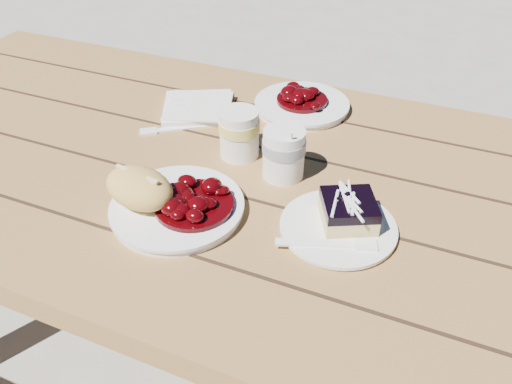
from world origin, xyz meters
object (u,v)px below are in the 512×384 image
at_px(bread_roll, 139,188).
at_px(blueberry_cake, 348,211).
at_px(second_cup, 239,134).
at_px(main_plate, 177,208).
at_px(second_plate, 302,105).
at_px(dessert_plate, 338,228).
at_px(coffee_cup, 284,154).
at_px(picnic_table, 278,242).

bearing_deg(bread_roll, blueberry_cake, 16.20).
height_order(blueberry_cake, second_cup, second_cup).
bearing_deg(second_cup, main_plate, -96.87).
height_order(blueberry_cake, second_plate, blueberry_cake).
distance_m(main_plate, bread_roll, 0.07).
bearing_deg(blueberry_cake, second_cup, 126.88).
height_order(main_plate, bread_roll, bread_roll).
relative_size(dessert_plate, second_cup, 1.93).
relative_size(main_plate, bread_roll, 1.75).
bearing_deg(main_plate, coffee_cup, 53.20).
bearing_deg(dessert_plate, blueberry_cake, 56.31).
xyz_separation_m(picnic_table, main_plate, (-0.12, -0.16, 0.17)).
bearing_deg(dessert_plate, second_cup, 149.31).
distance_m(bread_roll, second_plate, 0.46).
relative_size(picnic_table, second_plate, 9.73).
height_order(picnic_table, second_cup, second_cup).
relative_size(blueberry_cake, second_plate, 0.53).
relative_size(dessert_plate, second_plate, 0.88).
relative_size(bread_roll, coffee_cup, 1.33).
bearing_deg(picnic_table, second_cup, 157.64).
bearing_deg(blueberry_cake, bread_roll, 170.03).
bearing_deg(second_plate, main_plate, -100.16).
xyz_separation_m(picnic_table, second_cup, (-0.10, 0.04, 0.21)).
relative_size(picnic_table, main_plate, 9.17).
relative_size(main_plate, dessert_plate, 1.20).
distance_m(main_plate, second_plate, 0.43).
bearing_deg(dessert_plate, main_plate, -167.12).
bearing_deg(coffee_cup, picnic_table, -93.84).
relative_size(picnic_table, blueberry_cake, 18.22).
xyz_separation_m(main_plate, blueberry_cake, (0.27, 0.07, 0.02)).
relative_size(coffee_cup, second_plate, 0.46).
xyz_separation_m(picnic_table, bread_roll, (-0.18, -0.18, 0.21)).
xyz_separation_m(coffee_cup, second_plate, (-0.05, 0.25, -0.04)).
bearing_deg(coffee_cup, second_cup, 162.78).
distance_m(dessert_plate, second_cup, 0.28).
relative_size(dessert_plate, blueberry_cake, 1.65).
xyz_separation_m(dessert_plate, second_cup, (-0.24, 0.14, 0.04)).
height_order(dessert_plate, second_cup, second_cup).
distance_m(picnic_table, second_plate, 0.32).
relative_size(picnic_table, coffee_cup, 21.32).
height_order(main_plate, coffee_cup, coffee_cup).
height_order(bread_roll, dessert_plate, bread_roll).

